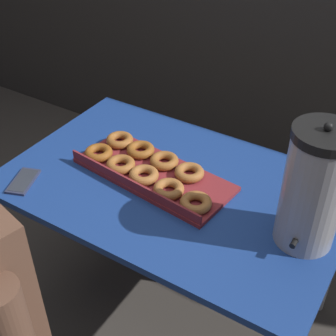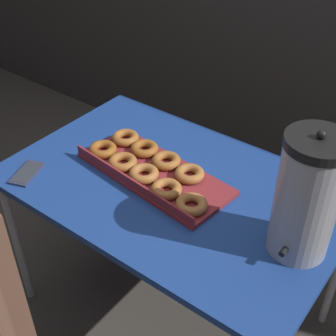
# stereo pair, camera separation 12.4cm
# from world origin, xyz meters

# --- Properties ---
(ground_plane) EXTENTS (12.00, 12.00, 0.00)m
(ground_plane) POSITION_xyz_m (0.00, 0.00, 0.00)
(ground_plane) COLOR #3D3833
(folding_table) EXTENTS (1.23, 0.79, 0.72)m
(folding_table) POSITION_xyz_m (0.00, 0.00, 0.67)
(folding_table) COLOR navy
(folding_table) RESTS_ON ground
(donut_box) EXTENTS (0.62, 0.32, 0.05)m
(donut_box) POSITION_xyz_m (-0.10, -0.00, 0.75)
(donut_box) COLOR maroon
(donut_box) RESTS_ON folding_table
(coffee_urn) EXTENTS (0.19, 0.21, 0.43)m
(coffee_urn) POSITION_xyz_m (0.49, -0.02, 0.93)
(coffee_urn) COLOR #939399
(coffee_urn) RESTS_ON folding_table
(cell_phone) EXTENTS (0.12, 0.16, 0.01)m
(cell_phone) POSITION_xyz_m (-0.47, -0.29, 0.73)
(cell_phone) COLOR #2D334C
(cell_phone) RESTS_ON folding_table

